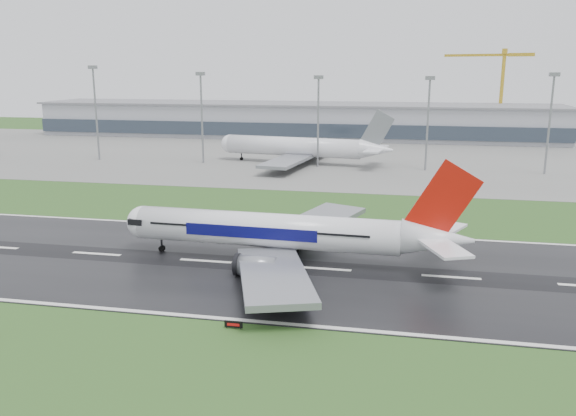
# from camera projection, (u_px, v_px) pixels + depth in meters

# --- Properties ---
(ground) EXTENTS (520.00, 520.00, 0.00)m
(ground) POSITION_uv_depth(u_px,v_px,m) (97.00, 254.00, 102.39)
(ground) COLOR #264B1B
(ground) RESTS_ON ground
(runway) EXTENTS (400.00, 45.00, 0.10)m
(runway) POSITION_uv_depth(u_px,v_px,m) (97.00, 254.00, 102.38)
(runway) COLOR black
(runway) RESTS_ON ground
(apron) EXTENTS (400.00, 130.00, 0.08)m
(apron) POSITION_uv_depth(u_px,v_px,m) (264.00, 154.00, 221.60)
(apron) COLOR slate
(apron) RESTS_ON ground
(terminal) EXTENTS (240.00, 36.00, 15.00)m
(terminal) POSITION_uv_depth(u_px,v_px,m) (294.00, 121.00, 277.09)
(terminal) COLOR #9698A1
(terminal) RESTS_ON ground
(main_airliner) EXTENTS (60.71, 58.02, 17.35)m
(main_airliner) POSITION_uv_depth(u_px,v_px,m) (290.00, 211.00, 96.54)
(main_airliner) COLOR white
(main_airliner) RESTS_ON runway
(parked_airliner) EXTENTS (69.69, 66.10, 18.12)m
(parked_airliner) POSITION_uv_depth(u_px,v_px,m) (300.00, 137.00, 197.60)
(parked_airliner) COLOR silver
(parked_airliner) RESTS_ON apron
(tower_crane) EXTENTS (38.74, 17.32, 40.65)m
(tower_crane) POSITION_uv_depth(u_px,v_px,m) (501.00, 93.00, 270.35)
(tower_crane) COLOR gold
(tower_crane) RESTS_ON ground
(runway_sign) EXTENTS (2.29, 0.86, 1.04)m
(runway_sign) POSITION_uv_depth(u_px,v_px,m) (234.00, 325.00, 73.01)
(runway_sign) COLOR black
(runway_sign) RESTS_ON ground
(floodmast_1) EXTENTS (0.64, 0.64, 31.42)m
(floodmast_1) POSITION_uv_depth(u_px,v_px,m) (96.00, 115.00, 204.46)
(floodmast_1) COLOR gray
(floodmast_1) RESTS_ON ground
(floodmast_2) EXTENTS (0.64, 0.64, 29.31)m
(floodmast_2) POSITION_uv_depth(u_px,v_px,m) (202.00, 120.00, 197.31)
(floodmast_2) COLOR gray
(floodmast_2) RESTS_ON ground
(floodmast_3) EXTENTS (0.64, 0.64, 28.30)m
(floodmast_3) POSITION_uv_depth(u_px,v_px,m) (318.00, 124.00, 189.88)
(floodmast_3) COLOR gray
(floodmast_3) RESTS_ON ground
(floodmast_4) EXTENTS (0.64, 0.64, 28.16)m
(floodmast_4) POSITION_uv_depth(u_px,v_px,m) (428.00, 126.00, 183.29)
(floodmast_4) COLOR gray
(floodmast_4) RESTS_ON ground
(floodmast_5) EXTENTS (0.64, 0.64, 29.30)m
(floodmast_5) POSITION_uv_depth(u_px,v_px,m) (549.00, 126.00, 176.35)
(floodmast_5) COLOR gray
(floodmast_5) RESTS_ON ground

